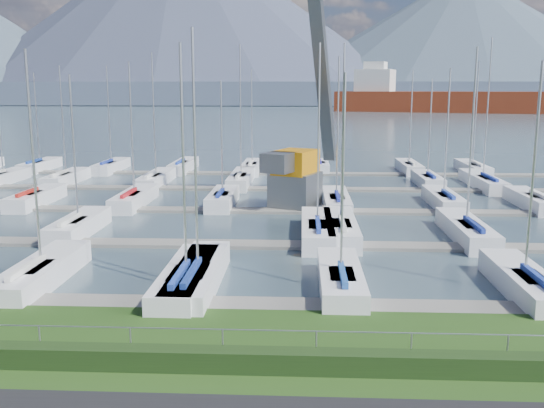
{
  "coord_description": "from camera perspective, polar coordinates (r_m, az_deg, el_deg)",
  "views": [
    {
      "loc": [
        1.48,
        -18.15,
        8.79
      ],
      "look_at": [
        0.0,
        12.0,
        3.0
      ],
      "focal_mm": 40.0,
      "sensor_mm": 36.0,
      "label": 1
    }
  ],
  "objects": [
    {
      "name": "sailboat_fleet",
      "position": [
        46.86,
        -1.27,
        6.75
      ],
      "size": [
        76.46,
        49.36,
        13.8
      ],
      "color": "#1F3D9E",
      "rests_on": "water"
    },
    {
      "name": "foothill",
      "position": [
        348.17,
        2.62,
        10.39
      ],
      "size": [
        900.0,
        80.0,
        12.0
      ],
      "primitive_type": "cube",
      "color": "#49556B",
      "rests_on": "water"
    },
    {
      "name": "mountains",
      "position": [
        424.51,
        3.74,
        15.96
      ],
      "size": [
        1190.0,
        360.0,
        115.0
      ],
      "color": "#3B4B57",
      "rests_on": "water"
    },
    {
      "name": "crane",
      "position": [
        46.86,
        2.81,
        6.61
      ],
      "size": [
        6.2,
        13.47,
        22.35
      ],
      "rotation": [
        0.0,
        0.0,
        -0.42
      ],
      "color": "slate",
      "rests_on": "water"
    },
    {
      "name": "cargo_ship_mid",
      "position": [
        244.65,
        16.38,
        9.2
      ],
      "size": [
        96.35,
        46.33,
        21.5
      ],
      "rotation": [
        0.0,
        0.0,
        -0.31
      ],
      "color": "maroon",
      "rests_on": "water"
    },
    {
      "name": "water",
      "position": [
        278.31,
        2.54,
        8.95
      ],
      "size": [
        800.0,
        540.0,
        0.2
      ],
      "primitive_type": "cube",
      "color": "#3D4F59"
    },
    {
      "name": "fence",
      "position": [
        19.73,
        -1.75,
        -11.77
      ],
      "size": [
        80.0,
        0.04,
        0.04
      ],
      "primitive_type": "cylinder",
      "rotation": [
        0.0,
        1.57,
        0.0
      ],
      "color": "#919399",
      "rests_on": "grass"
    },
    {
      "name": "hedge",
      "position": [
        19.71,
        -1.83,
        -14.5
      ],
      "size": [
        80.0,
        0.7,
        0.7
      ],
      "primitive_type": "cube",
      "color": "#1D3313",
      "rests_on": "grass"
    },
    {
      "name": "docks",
      "position": [
        45.09,
        0.87,
        -0.67
      ],
      "size": [
        90.0,
        41.6,
        0.25
      ],
      "color": "slate",
      "rests_on": "water"
    }
  ]
}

